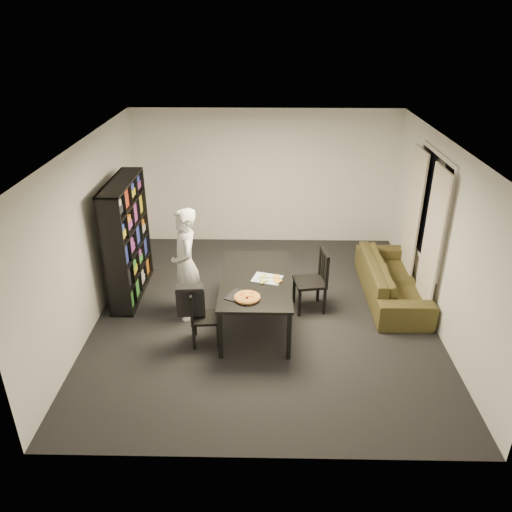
{
  "coord_description": "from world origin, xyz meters",
  "views": [
    {
      "loc": [
        0.0,
        -6.46,
        4.16
      ],
      "look_at": [
        -0.12,
        -0.14,
        1.05
      ],
      "focal_mm": 35.0,
      "sensor_mm": 36.0,
      "label": 1
    }
  ],
  "objects_px": {
    "chair_left": "(200,313)",
    "chair_right": "(316,276)",
    "person": "(186,265)",
    "dining_table": "(256,282)",
    "sofa": "(392,279)",
    "bookshelf": "(127,240)",
    "baking_tray": "(243,297)",
    "pepperoni_pizza": "(247,297)"
  },
  "relations": [
    {
      "from": "chair_right",
      "to": "pepperoni_pizza",
      "type": "distance_m",
      "value": 1.43
    },
    {
      "from": "dining_table",
      "to": "pepperoni_pizza",
      "type": "bearing_deg",
      "value": -100.36
    },
    {
      "from": "chair_left",
      "to": "chair_right",
      "type": "bearing_deg",
      "value": -65.58
    },
    {
      "from": "bookshelf",
      "to": "pepperoni_pizza",
      "type": "relative_size",
      "value": 5.43
    },
    {
      "from": "chair_left",
      "to": "pepperoni_pizza",
      "type": "bearing_deg",
      "value": -101.12
    },
    {
      "from": "chair_right",
      "to": "sofa",
      "type": "xyz_separation_m",
      "value": [
        1.26,
        0.37,
        -0.24
      ]
    },
    {
      "from": "chair_right",
      "to": "sofa",
      "type": "distance_m",
      "value": 1.34
    },
    {
      "from": "baking_tray",
      "to": "pepperoni_pizza",
      "type": "relative_size",
      "value": 1.14
    },
    {
      "from": "chair_right",
      "to": "pepperoni_pizza",
      "type": "relative_size",
      "value": 2.77
    },
    {
      "from": "person",
      "to": "chair_right",
      "type": "bearing_deg",
      "value": 80.03
    },
    {
      "from": "chair_left",
      "to": "chair_right",
      "type": "relative_size",
      "value": 0.85
    },
    {
      "from": "chair_right",
      "to": "person",
      "type": "xyz_separation_m",
      "value": [
        -1.93,
        -0.23,
        0.3
      ]
    },
    {
      "from": "baking_tray",
      "to": "sofa",
      "type": "distance_m",
      "value": 2.71
    },
    {
      "from": "chair_right",
      "to": "baking_tray",
      "type": "xyz_separation_m",
      "value": [
        -1.07,
        -0.95,
        0.2
      ]
    },
    {
      "from": "dining_table",
      "to": "chair_left",
      "type": "distance_m",
      "value": 0.93
    },
    {
      "from": "bookshelf",
      "to": "chair_right",
      "type": "distance_m",
      "value": 2.99
    },
    {
      "from": "bookshelf",
      "to": "sofa",
      "type": "height_order",
      "value": "bookshelf"
    },
    {
      "from": "dining_table",
      "to": "chair_right",
      "type": "relative_size",
      "value": 1.84
    },
    {
      "from": "pepperoni_pizza",
      "to": "chair_left",
      "type": "bearing_deg",
      "value": 173.47
    },
    {
      "from": "pepperoni_pizza",
      "to": "dining_table",
      "type": "bearing_deg",
      "value": 79.64
    },
    {
      "from": "person",
      "to": "chair_left",
      "type": "bearing_deg",
      "value": 4.5
    },
    {
      "from": "dining_table",
      "to": "sofa",
      "type": "relative_size",
      "value": 0.84
    },
    {
      "from": "baking_tray",
      "to": "sofa",
      "type": "relative_size",
      "value": 0.19
    },
    {
      "from": "bookshelf",
      "to": "chair_left",
      "type": "height_order",
      "value": "bookshelf"
    },
    {
      "from": "chair_right",
      "to": "dining_table",
      "type": "bearing_deg",
      "value": -73.95
    },
    {
      "from": "dining_table",
      "to": "person",
      "type": "relative_size",
      "value": 1.05
    },
    {
      "from": "bookshelf",
      "to": "sofa",
      "type": "distance_m",
      "value": 4.25
    },
    {
      "from": "person",
      "to": "bookshelf",
      "type": "bearing_deg",
      "value": -139.57
    },
    {
      "from": "sofa",
      "to": "dining_table",
      "type": "bearing_deg",
      "value": 110.3
    },
    {
      "from": "chair_left",
      "to": "person",
      "type": "xyz_separation_m",
      "value": [
        -0.27,
        0.69,
        0.38
      ]
    },
    {
      "from": "person",
      "to": "baking_tray",
      "type": "bearing_deg",
      "value": 33.31
    },
    {
      "from": "bookshelf",
      "to": "chair_left",
      "type": "bearing_deg",
      "value": -46.24
    },
    {
      "from": "person",
      "to": "pepperoni_pizza",
      "type": "bearing_deg",
      "value": 33.56
    },
    {
      "from": "chair_left",
      "to": "baking_tray",
      "type": "height_order",
      "value": "chair_left"
    },
    {
      "from": "dining_table",
      "to": "sofa",
      "type": "distance_m",
      "value": 2.34
    },
    {
      "from": "chair_left",
      "to": "dining_table",
      "type": "bearing_deg",
      "value": -61.53
    },
    {
      "from": "chair_left",
      "to": "person",
      "type": "bearing_deg",
      "value": 16.8
    },
    {
      "from": "baking_tray",
      "to": "sofa",
      "type": "xyz_separation_m",
      "value": [
        2.33,
        1.32,
        -0.44
      ]
    },
    {
      "from": "dining_table",
      "to": "baking_tray",
      "type": "distance_m",
      "value": 0.55
    },
    {
      "from": "chair_right",
      "to": "pepperoni_pizza",
      "type": "height_order",
      "value": "chair_right"
    },
    {
      "from": "person",
      "to": "baking_tray",
      "type": "relative_size",
      "value": 4.28
    },
    {
      "from": "pepperoni_pizza",
      "to": "sofa",
      "type": "xyz_separation_m",
      "value": [
        2.27,
        1.37,
        -0.46
      ]
    }
  ]
}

